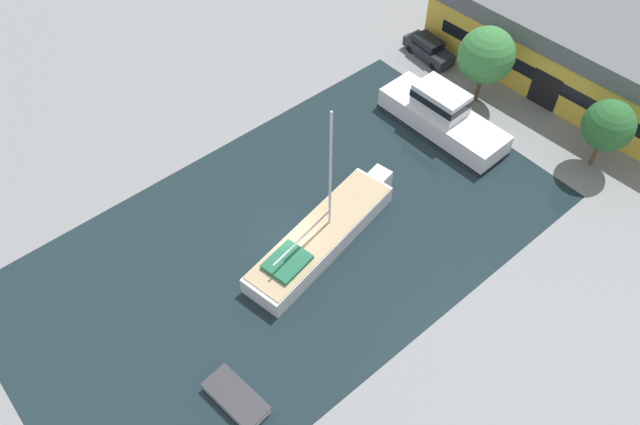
{
  "coord_description": "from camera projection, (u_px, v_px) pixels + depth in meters",
  "views": [
    {
      "loc": [
        19.63,
        -14.03,
        32.22
      ],
      "look_at": [
        0.0,
        2.69,
        1.0
      ],
      "focal_mm": 35.0,
      "sensor_mm": 36.0,
      "label": 1
    }
  ],
  "objects": [
    {
      "name": "ground_plane",
      "position": [
        288.0,
        243.0,
        40.15
      ],
      "size": [
        440.0,
        440.0,
        0.0
      ],
      "primitive_type": "plane",
      "color": "gray"
    },
    {
      "name": "water_canal",
      "position": [
        288.0,
        243.0,
        40.15
      ],
      "size": [
        20.21,
        35.9,
        0.01
      ],
      "primitive_type": "cube",
      "color": "#19282D",
      "rests_on": "ground"
    },
    {
      "name": "warehouse_building",
      "position": [
        584.0,
        49.0,
        48.61
      ],
      "size": [
        25.11,
        11.02,
        5.67
      ],
      "rotation": [
        0.0,
        0.0,
        0.05
      ],
      "color": "gold",
      "rests_on": "ground"
    },
    {
      "name": "quay_tree_near_building",
      "position": [
        486.0,
        55.0,
        45.8
      ],
      "size": [
        4.22,
        4.22,
        6.4
      ],
      "color": "brown",
      "rests_on": "ground"
    },
    {
      "name": "quay_tree_by_water",
      "position": [
        609.0,
        125.0,
        41.79
      ],
      "size": [
        3.51,
        3.51,
        5.49
      ],
      "color": "brown",
      "rests_on": "ground"
    },
    {
      "name": "parked_car",
      "position": [
        429.0,
        48.0,
        52.0
      ],
      "size": [
        4.8,
        2.11,
        1.72
      ],
      "rotation": [
        0.0,
        0.0,
        4.63
      ],
      "color": "#1E2328",
      "rests_on": "ground"
    },
    {
      "name": "sailboat_moored",
      "position": [
        322.0,
        235.0,
        39.63
      ],
      "size": [
        5.08,
        13.1,
        10.58
      ],
      "rotation": [
        0.0,
        0.0,
        0.19
      ],
      "color": "silver",
      "rests_on": "water_canal"
    },
    {
      "name": "motor_cruiser",
      "position": [
        442.0,
        116.0,
        46.03
      ],
      "size": [
        10.3,
        3.69,
        3.48
      ],
      "rotation": [
        0.0,
        0.0,
        1.6
      ],
      "color": "white",
      "rests_on": "water_canal"
    },
    {
      "name": "small_dinghy",
      "position": [
        236.0,
        398.0,
        33.17
      ],
      "size": [
        3.93,
        2.13,
        0.66
      ],
      "rotation": [
        0.0,
        0.0,
        4.83
      ],
      "color": "silver",
      "rests_on": "water_canal"
    }
  ]
}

